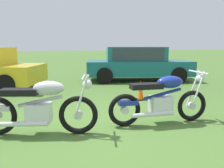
% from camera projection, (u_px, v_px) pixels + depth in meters
% --- Properties ---
extents(ground_plane, '(120.00, 120.00, 0.00)m').
position_uv_depth(ground_plane, '(98.00, 126.00, 4.31)').
color(ground_plane, '#476B2D').
extents(motorcycle_silver, '(1.97, 0.85, 1.02)m').
position_uv_depth(motorcycle_silver, '(39.00, 107.00, 3.85)').
color(motorcycle_silver, black).
rests_on(motorcycle_silver, ground).
extents(motorcycle_blue, '(2.02, 0.64, 1.02)m').
position_uv_depth(motorcycle_blue, '(161.00, 99.00, 4.41)').
color(motorcycle_blue, black).
rests_on(motorcycle_blue, ground).
extents(car_teal, '(4.66, 2.80, 1.43)m').
position_uv_depth(car_teal, '(137.00, 62.00, 9.81)').
color(car_teal, '#19606B').
rests_on(car_teal, ground).
extents(traffic_cone, '(0.25, 0.25, 0.56)m').
position_uv_depth(traffic_cone, '(141.00, 91.00, 6.36)').
color(traffic_cone, '#EA590F').
rests_on(traffic_cone, ground).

